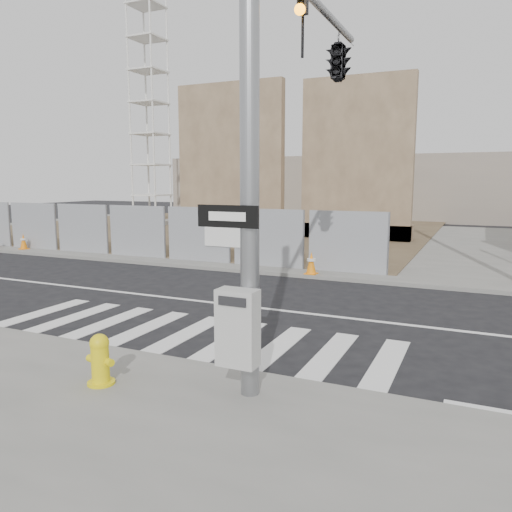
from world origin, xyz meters
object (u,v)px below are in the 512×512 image
at_px(signal_pole, 315,84).
at_px(crane_tower, 149,88).
at_px(traffic_cone_b, 23,242).
at_px(traffic_cone_d, 311,263).
at_px(fire_hydrant, 100,359).
at_px(traffic_cone_c, 150,246).

xyz_separation_m(signal_pole, crane_tower, (-17.49, 19.05, 4.24)).
height_order(crane_tower, traffic_cone_b, crane_tower).
height_order(traffic_cone_b, traffic_cone_d, traffic_cone_d).
relative_size(traffic_cone_b, traffic_cone_d, 0.94).
bearing_deg(fire_hydrant, signal_pole, 74.01).
distance_m(fire_hydrant, traffic_cone_c, 12.83).
distance_m(crane_tower, traffic_cone_d, 21.79).
height_order(crane_tower, fire_hydrant, crane_tower).
relative_size(crane_tower, traffic_cone_b, 26.73).
height_order(fire_hydrant, traffic_cone_b, fire_hydrant).
distance_m(crane_tower, traffic_cone_b, 15.22).
xyz_separation_m(crane_tower, traffic_cone_d, (15.44, -12.78, -8.55)).
height_order(signal_pole, traffic_cone_d, signal_pole).
height_order(signal_pole, traffic_cone_c, signal_pole).
height_order(signal_pole, traffic_cone_b, signal_pole).
bearing_deg(signal_pole, traffic_cone_b, 156.52).
xyz_separation_m(traffic_cone_c, traffic_cone_d, (7.08, -1.11, -0.04)).
bearing_deg(traffic_cone_d, traffic_cone_c, 171.09).
distance_m(traffic_cone_c, traffic_cone_d, 7.17).
bearing_deg(traffic_cone_b, fire_hydrant, -37.24).
relative_size(crane_tower, traffic_cone_d, 25.22).
bearing_deg(traffic_cone_d, signal_pole, -71.84).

